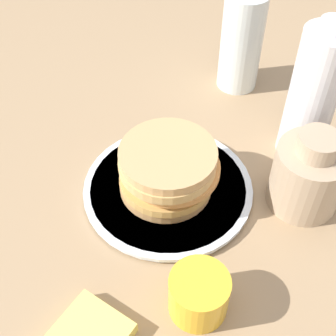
{
  "coord_description": "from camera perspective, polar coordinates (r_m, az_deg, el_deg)",
  "views": [
    {
      "loc": [
        -0.3,
        -0.33,
        0.56
      ],
      "look_at": [
        -0.01,
        0.02,
        0.05
      ],
      "focal_mm": 50.0,
      "sensor_mm": 36.0,
      "label": 1
    }
  ],
  "objects": [
    {
      "name": "ground_plane",
      "position": [
        0.72,
        1.5,
        -3.62
      ],
      "size": [
        4.0,
        4.0,
        0.0
      ],
      "primitive_type": "plane",
      "color": "#9E7F5B"
    },
    {
      "name": "plate",
      "position": [
        0.72,
        0.0,
        -2.49
      ],
      "size": [
        0.26,
        0.26,
        0.01
      ],
      "color": "silver",
      "rests_on": "ground_plane"
    },
    {
      "name": "pancake_stack",
      "position": [
        0.69,
        -0.01,
        -0.21
      ],
      "size": [
        0.15,
        0.15,
        0.08
      ],
      "color": "tan",
      "rests_on": "plate"
    },
    {
      "name": "juice_glass",
      "position": [
        0.6,
        3.76,
        -15.12
      ],
      "size": [
        0.08,
        0.08,
        0.06
      ],
      "color": "yellow",
      "rests_on": "ground_plane"
    },
    {
      "name": "cream_jug",
      "position": [
        0.71,
        16.77,
        -0.78
      ],
      "size": [
        0.11,
        0.11,
        0.13
      ],
      "color": "tan",
      "rests_on": "ground_plane"
    },
    {
      "name": "water_bottle_mid",
      "position": [
        0.75,
        17.28,
        8.44
      ],
      "size": [
        0.08,
        0.08,
        0.24
      ],
      "color": "white",
      "rests_on": "ground_plane"
    },
    {
      "name": "water_bottle_far",
      "position": [
        0.88,
        8.97,
        15.07
      ],
      "size": [
        0.08,
        0.08,
        0.2
      ],
      "color": "silver",
      "rests_on": "ground_plane"
    }
  ]
}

